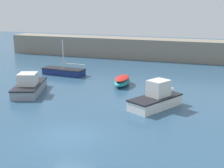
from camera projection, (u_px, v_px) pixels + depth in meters
The scene contains 7 objects.
ground_plane at pixel (68, 138), 18.98m from camera, with size 120.00×120.00×0.20m, color #2D5170.
harbor_breakwater at pixel (159, 49), 45.02m from camera, with size 47.02×3.63×2.90m, color gray.
cabin_cruiser_white at pixel (156, 98), 24.18m from camera, with size 3.81×4.91×2.14m.
sailboat_twin_hulled at pixel (64, 71), 35.32m from camera, with size 5.23×2.03×3.96m.
rowboat_with_red_cover at pixel (122, 81), 30.76m from camera, with size 1.66×3.48×0.86m.
motorboat_with_cabin at pixel (29, 86), 28.17m from camera, with size 3.75×5.67×1.88m.
mooring_buoy_white at pixel (172, 90), 28.37m from camera, with size 0.47×0.47×0.47m, color white.
Camera 1 is at (8.25, -15.71, 7.88)m, focal length 50.00 mm.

